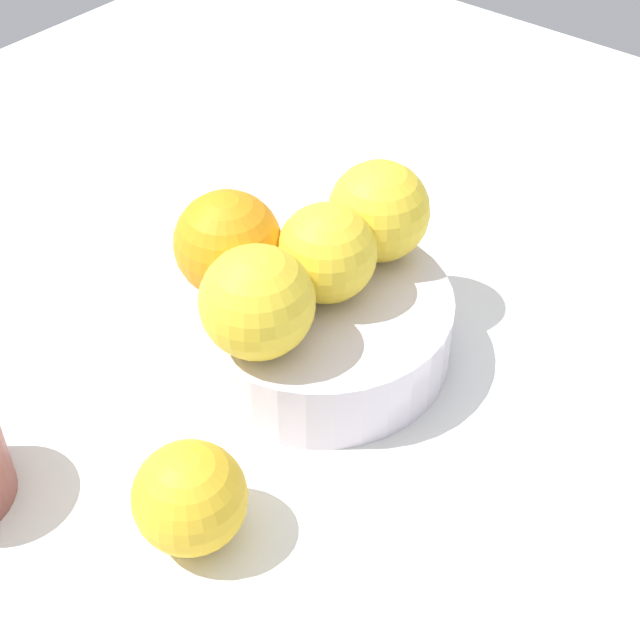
% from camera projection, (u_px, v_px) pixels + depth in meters
% --- Properties ---
extents(ground_plane, '(1.10, 1.10, 0.02)m').
position_uv_depth(ground_plane, '(320.00, 363.00, 0.65)').
color(ground_plane, white).
extents(fruit_bowl, '(0.18, 0.18, 0.05)m').
position_uv_depth(fruit_bowl, '(320.00, 327.00, 0.63)').
color(fruit_bowl, silver).
rests_on(fruit_bowl, ground_plane).
extents(orange_in_bowl_0, '(0.06, 0.06, 0.06)m').
position_uv_depth(orange_in_bowl_0, '(323.00, 251.00, 0.60)').
color(orange_in_bowl_0, yellow).
rests_on(orange_in_bowl_0, fruit_bowl).
extents(orange_in_bowl_1, '(0.07, 0.07, 0.07)m').
position_uv_depth(orange_in_bowl_1, '(384.00, 214.00, 0.63)').
color(orange_in_bowl_1, yellow).
rests_on(orange_in_bowl_1, fruit_bowl).
extents(orange_in_bowl_2, '(0.07, 0.07, 0.07)m').
position_uv_depth(orange_in_bowl_2, '(228.00, 244.00, 0.60)').
color(orange_in_bowl_2, orange).
rests_on(orange_in_bowl_2, fruit_bowl).
extents(orange_in_bowl_3, '(0.07, 0.07, 0.07)m').
position_uv_depth(orange_in_bowl_3, '(254.00, 300.00, 0.56)').
color(orange_in_bowl_3, yellow).
rests_on(orange_in_bowl_3, fruit_bowl).
extents(orange_loose_0, '(0.06, 0.06, 0.06)m').
position_uv_depth(orange_loose_0, '(190.00, 498.00, 0.52)').
color(orange_loose_0, yellow).
rests_on(orange_loose_0, ground_plane).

